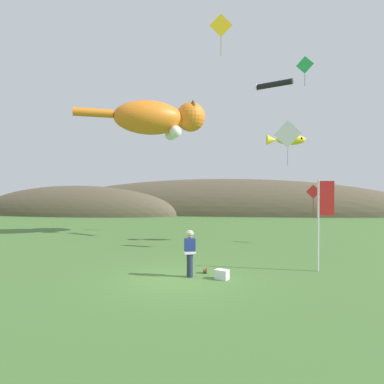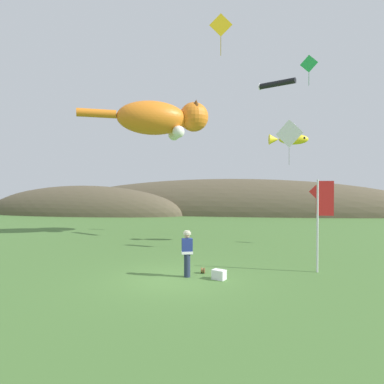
% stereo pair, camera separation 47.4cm
% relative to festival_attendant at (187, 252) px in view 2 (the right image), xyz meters
% --- Properties ---
extents(ground_plane, '(120.00, 120.00, 0.00)m').
position_rel_festival_attendant_xyz_m(ground_plane, '(-0.44, -0.39, -0.95)').
color(ground_plane, '#477033').
extents(distant_hill_ridge, '(55.57, 13.17, 8.84)m').
position_rel_festival_attendant_xyz_m(distant_hill_ridge, '(-4.55, 29.79, -0.95)').
color(distant_hill_ridge, brown).
rests_on(distant_hill_ridge, ground).
extents(festival_attendant, '(0.48, 0.38, 1.77)m').
position_rel_festival_attendant_xyz_m(festival_attendant, '(0.00, 0.00, 0.00)').
color(festival_attendant, '#232D47').
rests_on(festival_attendant, ground).
extents(kite_spool, '(0.14, 0.23, 0.23)m').
position_rel_festival_attendant_xyz_m(kite_spool, '(0.52, 0.65, -0.84)').
color(kite_spool, olive).
rests_on(kite_spool, ground).
extents(picnic_cooler, '(0.58, 0.50, 0.36)m').
position_rel_festival_attendant_xyz_m(picnic_cooler, '(1.24, -0.14, -0.77)').
color(picnic_cooler, white).
rests_on(picnic_cooler, ground).
extents(festival_banner_pole, '(0.66, 0.08, 3.74)m').
position_rel_festival_attendant_xyz_m(festival_banner_pole, '(5.22, 1.62, 1.49)').
color(festival_banner_pole, silver).
rests_on(festival_banner_pole, ground).
extents(kite_giant_cat, '(8.52, 4.80, 2.79)m').
position_rel_festival_attendant_xyz_m(kite_giant_cat, '(-3.89, 10.79, 7.32)').
color(kite_giant_cat, orange).
extents(kite_fish_windsock, '(2.37, 0.92, 0.71)m').
position_rel_festival_attendant_xyz_m(kite_fish_windsock, '(4.63, 8.22, 5.31)').
color(kite_fish_windsock, yellow).
extents(kite_tube_streamer, '(2.32, 1.40, 0.44)m').
position_rel_festival_attendant_xyz_m(kite_tube_streamer, '(3.98, 9.63, 9.04)').
color(kite_tube_streamer, black).
extents(kite_diamond_green, '(1.16, 0.41, 2.12)m').
position_rel_festival_attendant_xyz_m(kite_diamond_green, '(6.32, 12.01, 10.99)').
color(kite_diamond_green, green).
extents(kite_diamond_red, '(0.79, 0.35, 1.75)m').
position_rel_festival_attendant_xyz_m(kite_diamond_red, '(6.20, 8.33, 2.17)').
color(kite_diamond_red, red).
extents(kite_diamond_white, '(1.35, 0.63, 2.38)m').
position_rel_festival_attendant_xyz_m(kite_diamond_white, '(4.37, 5.77, 5.27)').
color(kite_diamond_white, white).
extents(kite_diamond_gold, '(1.09, 0.15, 2.00)m').
position_rel_festival_attendant_xyz_m(kite_diamond_gold, '(0.97, 3.51, 10.15)').
color(kite_diamond_gold, yellow).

